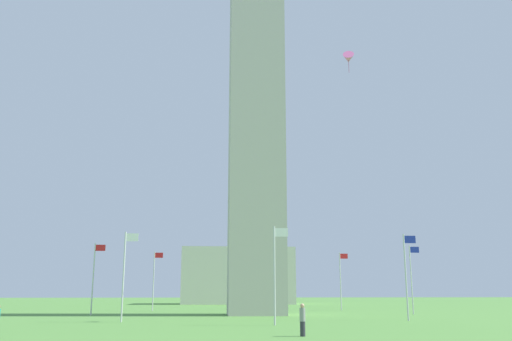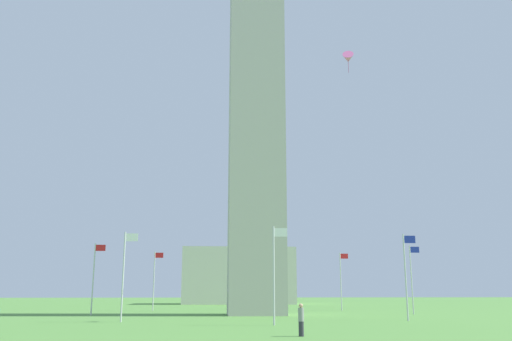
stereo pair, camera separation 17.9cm
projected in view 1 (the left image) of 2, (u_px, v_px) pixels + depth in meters
name	position (u px, v px, depth m)	size (l,w,h in m)	color
ground_plane	(256.00, 315.00, 55.26)	(260.00, 260.00, 0.00)	#548C3D
obelisk_monument	(256.00, 72.00, 61.06)	(5.87, 5.87, 53.41)	#B7B2A8
flagpole_n	(412.00, 276.00, 57.47)	(1.12, 0.14, 7.21)	silver
flagpole_ne	(341.00, 278.00, 68.54)	(1.12, 0.14, 7.21)	silver
flagpole_e	(246.00, 279.00, 72.35)	(1.12, 0.14, 7.21)	silver
flagpole_se	(154.00, 278.00, 66.65)	(1.12, 0.14, 7.21)	silver
flagpole_s	(94.00, 275.00, 54.80)	(1.12, 0.14, 7.21)	silver
flagpole_sw	(125.00, 271.00, 43.73)	(1.12, 0.14, 7.21)	silver
flagpole_w	(275.00, 270.00, 39.92)	(1.12, 0.14, 7.21)	silver
flagpole_nw	(406.00, 272.00, 45.62)	(1.12, 0.14, 7.21)	silver
person_gray_shirt	(303.00, 320.00, 29.92)	(0.32, 0.32, 1.77)	#2D2D38
kite_pink_delta	(348.00, 58.00, 48.30)	(1.27, 1.46, 2.03)	pink
distant_building	(238.00, 276.00, 99.60)	(20.31, 10.10, 10.11)	beige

